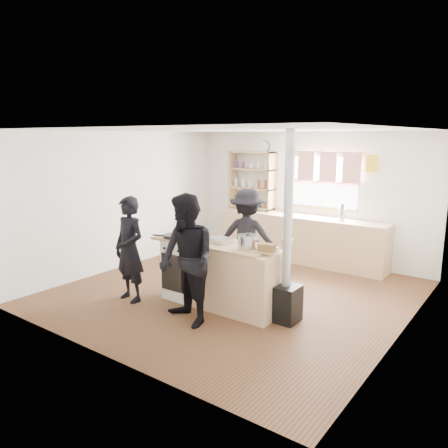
{
  "coord_description": "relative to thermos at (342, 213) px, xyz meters",
  "views": [
    {
      "loc": [
        3.71,
        -5.33,
        2.41
      ],
      "look_at": [
        -0.12,
        -0.1,
        1.1
      ],
      "focal_mm": 35.0,
      "sensor_mm": 36.0,
      "label": 1
    }
  ],
  "objects": [
    {
      "name": "stockpot_stove",
      "position": [
        -1.14,
        -2.69,
        -0.04
      ],
      "size": [
        0.22,
        0.22,
        0.18
      ],
      "color": "#B7B7B9",
      "rests_on": "cooking_island"
    },
    {
      "name": "flue_heater",
      "position": [
        0.32,
        -2.69,
        -0.39
      ],
      "size": [
        0.35,
        0.35,
        2.5
      ],
      "color": "black",
      "rests_on": "ground"
    },
    {
      "name": "person_near_left",
      "position": [
        -1.91,
        -3.37,
        -0.27
      ],
      "size": [
        0.6,
        0.43,
        1.56
      ],
      "primitive_type": "imported",
      "rotation": [
        0.0,
        0.0,
        -0.1
      ],
      "color": "black",
      "rests_on": "ground"
    },
    {
      "name": "thermos",
      "position": [
        0.0,
        0.0,
        0.0
      ],
      "size": [
        0.1,
        0.1,
        0.29
      ],
      "primitive_type": "cylinder",
      "color": "silver",
      "rests_on": "back_counter"
    },
    {
      "name": "person_far",
      "position": [
        -0.9,
        -1.76,
        -0.25
      ],
      "size": [
        1.16,
        0.9,
        1.59
      ],
      "primitive_type": "imported",
      "rotation": [
        0.0,
        0.0,
        3.49
      ],
      "color": "black",
      "rests_on": "ground"
    },
    {
      "name": "bread_board",
      "position": [
        0.1,
        -2.83,
        -0.07
      ],
      "size": [
        0.3,
        0.23,
        0.12
      ],
      "color": "tan",
      "rests_on": "cooking_island"
    },
    {
      "name": "roast_tray",
      "position": [
        -0.71,
        -2.75,
        -0.08
      ],
      "size": [
        0.35,
        0.31,
        0.07
      ],
      "color": "silver",
      "rests_on": "cooking_island"
    },
    {
      "name": "cooking_island",
      "position": [
        -0.69,
        -2.77,
        -0.58
      ],
      "size": [
        1.97,
        0.64,
        0.93
      ],
      "color": "white",
      "rests_on": "ground"
    },
    {
      "name": "person_near_right",
      "position": [
        -0.68,
        -3.5,
        -0.19
      ],
      "size": [
        0.99,
        0.88,
        1.71
      ],
      "primitive_type": "imported",
      "rotation": [
        0.0,
        0.0,
        -0.33
      ],
      "color": "black",
      "rests_on": "ground"
    },
    {
      "name": "ground",
      "position": [
        -0.83,
        -2.22,
        -1.05
      ],
      "size": [
        5.0,
        5.0,
        0.01
      ],
      "primitive_type": "cube",
      "color": "brown",
      "rests_on": "ground"
    },
    {
      "name": "back_counter",
      "position": [
        -0.83,
        0.0,
        -0.6
      ],
      "size": [
        3.4,
        0.55,
        0.9
      ],
      "primitive_type": "cube",
      "color": "tan",
      "rests_on": "ground"
    },
    {
      "name": "shelving_unit",
      "position": [
        -2.03,
        0.12,
        0.47
      ],
      "size": [
        1.0,
        0.28,
        1.2
      ],
      "color": "tan",
      "rests_on": "back_counter"
    },
    {
      "name": "skillet_greens",
      "position": [
        -1.46,
        -2.94,
        -0.09
      ],
      "size": [
        0.33,
        0.33,
        0.05
      ],
      "color": "black",
      "rests_on": "cooking_island"
    },
    {
      "name": "stockpot_counter",
      "position": [
        -0.22,
        -2.79,
        -0.02
      ],
      "size": [
        0.28,
        0.28,
        0.21
      ],
      "color": "#B0B0B2",
      "rests_on": "cooking_island"
    }
  ]
}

